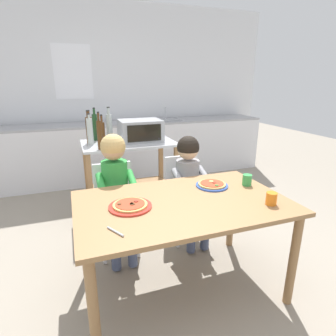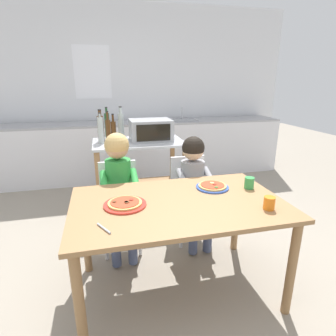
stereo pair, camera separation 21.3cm
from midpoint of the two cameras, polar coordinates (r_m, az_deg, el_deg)
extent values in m
plane|color=gray|center=(3.30, -7.40, -10.07)|extent=(12.26, 12.26, 0.00)
cube|color=silver|center=(4.81, -13.20, 15.08)|extent=(5.48, 0.12, 2.70)
cube|color=white|center=(4.71, -20.36, 18.10)|extent=(0.56, 0.01, 0.80)
cube|color=silver|center=(4.53, -11.76, 3.32)|extent=(4.93, 0.60, 0.87)
cube|color=#9E9EA3|center=(4.44, -12.12, 8.95)|extent=(4.93, 0.60, 0.03)
cube|color=gray|center=(4.64, -1.38, 9.84)|extent=(0.40, 0.33, 0.02)
cylinder|color=#B7BABF|center=(4.74, -1.86, 11.25)|extent=(0.02, 0.02, 0.20)
cube|color=#B7BABF|center=(3.17, -10.07, 5.07)|extent=(1.02, 0.64, 0.02)
cube|color=olive|center=(3.33, -9.56, -4.22)|extent=(0.94, 0.59, 0.02)
cube|color=olive|center=(2.98, -17.65, -5.02)|extent=(0.05, 0.05, 0.84)
cube|color=olive|center=(3.14, -0.22, -3.00)|extent=(0.05, 0.05, 0.84)
cube|color=olive|center=(3.51, -18.10, -1.66)|extent=(0.05, 0.05, 0.84)
cube|color=olive|center=(3.64, -3.16, -0.07)|extent=(0.05, 0.05, 0.84)
cube|color=#999BA0|center=(3.19, -7.67, 7.70)|extent=(0.47, 0.36, 0.24)
cube|color=black|center=(3.02, -6.93, 7.15)|extent=(0.37, 0.01, 0.18)
cylinder|color=black|center=(3.07, -3.87, 6.06)|extent=(0.02, 0.01, 0.02)
cylinder|color=#ADB7B2|center=(3.34, -13.85, 8.21)|extent=(0.07, 0.07, 0.29)
cylinder|color=#ADB7B2|center=(3.31, -14.08, 11.30)|extent=(0.03, 0.03, 0.08)
cylinder|color=black|center=(3.31, -14.14, 12.05)|extent=(0.04, 0.04, 0.01)
cylinder|color=#4C2D14|center=(3.23, -15.29, 7.16)|extent=(0.06, 0.06, 0.22)
cylinder|color=#4C2D14|center=(3.20, -15.51, 9.73)|extent=(0.02, 0.02, 0.07)
cylinder|color=black|center=(3.20, -15.57, 10.49)|extent=(0.03, 0.03, 0.01)
cylinder|color=#1E4723|center=(3.32, -16.63, 8.04)|extent=(0.06, 0.06, 0.30)
cylinder|color=#1E4723|center=(3.30, -16.91, 11.12)|extent=(0.03, 0.03, 0.06)
cylinder|color=black|center=(3.29, -16.97, 11.75)|extent=(0.03, 0.03, 0.01)
cylinder|color=#4C2D14|center=(2.85, -16.06, 6.50)|extent=(0.05, 0.05, 0.29)
cylinder|color=#4C2D14|center=(2.83, -16.37, 10.10)|extent=(0.02, 0.02, 0.08)
cylinder|color=black|center=(2.82, -16.45, 10.98)|extent=(0.02, 0.02, 0.01)
cylinder|color=#ADB7B2|center=(3.09, -17.77, 7.09)|extent=(0.06, 0.06, 0.28)
cylinder|color=#ADB7B2|center=(3.06, -18.05, 10.07)|extent=(0.02, 0.02, 0.04)
cylinder|color=black|center=(3.06, -18.10, 10.58)|extent=(0.02, 0.02, 0.01)
cylinder|color=#4C2D14|center=(3.18, -17.84, 7.42)|extent=(0.07, 0.07, 0.29)
cylinder|color=#4C2D14|center=(3.16, -18.14, 10.53)|extent=(0.03, 0.03, 0.06)
cylinder|color=black|center=(3.15, -18.20, 11.19)|extent=(0.04, 0.04, 0.01)
cube|color=olive|center=(1.92, -0.15, -7.30)|extent=(1.45, 0.90, 0.03)
cylinder|color=olive|center=(1.72, -18.98, -26.66)|extent=(0.06, 0.06, 0.70)
cylinder|color=olive|center=(2.13, 21.79, -17.41)|extent=(0.06, 0.06, 0.70)
cylinder|color=olive|center=(2.35, -19.52, -13.55)|extent=(0.06, 0.06, 0.70)
cylinder|color=olive|center=(2.66, 10.76, -8.95)|extent=(0.06, 0.06, 0.70)
cube|color=silver|center=(2.54, -12.95, -8.21)|extent=(0.36, 0.36, 0.04)
cube|color=silver|center=(2.62, -13.68, -2.99)|extent=(0.34, 0.03, 0.38)
cylinder|color=silver|center=(2.53, -8.69, -13.71)|extent=(0.03, 0.03, 0.42)
cylinder|color=silver|center=(2.51, -15.65, -14.58)|extent=(0.03, 0.03, 0.42)
cylinder|color=silver|center=(2.79, -9.93, -10.62)|extent=(0.03, 0.03, 0.42)
cylinder|color=silver|center=(2.77, -16.17, -11.36)|extent=(0.03, 0.03, 0.42)
cube|color=silver|center=(2.70, 1.69, -6.12)|extent=(0.36, 0.36, 0.04)
cube|color=silver|center=(2.77, 0.52, -1.27)|extent=(0.34, 0.03, 0.38)
cylinder|color=silver|center=(2.73, 5.80, -11.09)|extent=(0.03, 0.03, 0.42)
cylinder|color=silver|center=(2.63, -0.25, -12.21)|extent=(0.03, 0.03, 0.42)
cylinder|color=silver|center=(2.97, 3.31, -8.50)|extent=(0.03, 0.03, 0.42)
cylinder|color=silver|center=(2.88, -2.27, -9.40)|extent=(0.03, 0.03, 0.42)
cube|color=#424C6B|center=(2.41, -10.91, -8.55)|extent=(0.10, 0.30, 0.10)
cylinder|color=#424C6B|center=(2.41, -10.06, -14.99)|extent=(0.08, 0.08, 0.44)
cube|color=#424C6B|center=(2.39, -14.26, -8.94)|extent=(0.10, 0.30, 0.10)
cylinder|color=#424C6B|center=(2.40, -13.47, -15.43)|extent=(0.08, 0.08, 0.44)
cylinder|color=green|center=(2.36, -9.97, -2.72)|extent=(0.06, 0.26, 0.15)
cylinder|color=green|center=(2.33, -16.27, -3.40)|extent=(0.06, 0.26, 0.15)
cylinder|color=green|center=(2.45, -13.33, -3.15)|extent=(0.22, 0.22, 0.40)
sphere|color=tan|center=(2.36, -13.86, 3.90)|extent=(0.20, 0.20, 0.20)
sphere|color=tan|center=(2.35, -13.89, 4.32)|extent=(0.21, 0.21, 0.21)
cube|color=#424C6B|center=(2.59, 4.28, -6.26)|extent=(0.10, 0.30, 0.10)
cylinder|color=#424C6B|center=(2.60, 5.34, -12.20)|extent=(0.08, 0.08, 0.44)
cube|color=#424C6B|center=(2.54, 1.38, -6.71)|extent=(0.10, 0.30, 0.10)
cylinder|color=#424C6B|center=(2.55, 2.41, -12.77)|extent=(0.08, 0.08, 0.44)
cylinder|color=gray|center=(2.58, 5.24, -1.63)|extent=(0.06, 0.26, 0.15)
cylinder|color=gray|center=(2.48, -0.22, -2.31)|extent=(0.06, 0.26, 0.15)
cylinder|color=gray|center=(2.63, 1.73, -1.97)|extent=(0.22, 0.22, 0.34)
sphere|color=beige|center=(2.55, 1.79, 3.91)|extent=(0.20, 0.20, 0.20)
sphere|color=black|center=(2.54, 1.79, 4.31)|extent=(0.21, 0.21, 0.21)
cylinder|color=red|center=(1.86, -11.12, -7.88)|extent=(0.29, 0.29, 0.01)
cylinder|color=tan|center=(1.85, -11.14, -7.55)|extent=(0.23, 0.23, 0.01)
cylinder|color=#B23D23|center=(1.85, -11.15, -7.32)|extent=(0.19, 0.19, 0.00)
cylinder|color=#563319|center=(1.84, -10.72, -7.37)|extent=(0.03, 0.03, 0.01)
cylinder|color=#563319|center=(1.84, -10.86, -7.32)|extent=(0.02, 0.02, 0.01)
cylinder|color=maroon|center=(1.87, -9.88, -6.84)|extent=(0.03, 0.03, 0.01)
cylinder|color=#563319|center=(1.85, -13.31, -7.32)|extent=(0.03, 0.03, 0.01)
cylinder|color=#3356B7|center=(2.19, 6.32, -3.67)|extent=(0.25, 0.25, 0.01)
cylinder|color=tan|center=(2.18, 6.33, -3.37)|extent=(0.22, 0.22, 0.01)
cylinder|color=#B23D23|center=(2.18, 6.34, -3.18)|extent=(0.18, 0.18, 0.00)
cylinder|color=#DBC666|center=(2.20, 6.21, -2.82)|extent=(0.03, 0.03, 0.01)
cylinder|color=#386628|center=(2.12, 7.22, -3.65)|extent=(0.03, 0.03, 0.01)
cylinder|color=maroon|center=(2.18, 6.76, -3.06)|extent=(0.03, 0.03, 0.01)
cylinder|color=orange|center=(1.94, 17.68, -6.11)|extent=(0.07, 0.07, 0.09)
cylinder|color=green|center=(2.24, 13.45, -2.47)|extent=(0.07, 0.07, 0.09)
cylinder|color=#B7BABF|center=(1.60, -14.70, -12.69)|extent=(0.08, 0.13, 0.01)
camera|label=1|loc=(0.11, -92.86, -0.91)|focal=29.48mm
camera|label=2|loc=(0.11, 87.14, 0.91)|focal=29.48mm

